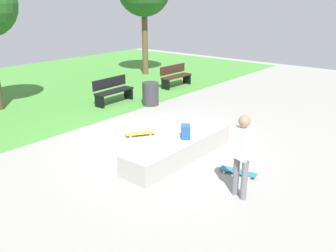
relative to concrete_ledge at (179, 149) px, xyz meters
name	(u,v)px	position (x,y,z in m)	size (l,w,h in m)	color
ground_plane	(156,143)	(0.35, 1.05, -0.25)	(28.00, 28.00, 0.00)	gray
grass_lawn	(3,94)	(0.35, 9.29, -0.24)	(26.60, 11.51, 0.01)	#478C38
concrete_ledge	(179,149)	(0.00, 0.00, 0.00)	(3.18, 0.81, 0.49)	#A8A59E
backpack_on_ledge	(186,132)	(0.14, -0.08, 0.41)	(0.28, 0.20, 0.32)	#1E4C8C
skater_performing_trick	(242,151)	(-0.65, -1.95, 0.70)	(0.29, 0.41, 1.63)	slate
skateboard_by_ledge	(238,172)	(0.14, -1.49, -0.18)	(0.33, 0.82, 0.08)	teal
skateboard_spare	(140,133)	(0.48, 1.75, -0.18)	(0.78, 0.61, 0.08)	gold
park_bench_near_path	(113,90)	(2.29, 4.84, 0.24)	(1.62, 0.54, 0.91)	black
park_bench_center_lawn	(175,75)	(5.81, 4.74, 0.24)	(1.61, 0.49, 0.91)	#331E14
trash_bin	(151,94)	(2.95, 3.59, 0.16)	(0.58, 0.58, 0.82)	#333338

